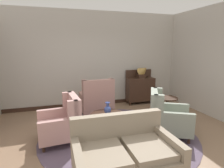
{
  "coord_description": "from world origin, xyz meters",
  "views": [
    {
      "loc": [
        -1.3,
        -3.43,
        1.96
      ],
      "look_at": [
        -0.06,
        0.58,
        1.12
      ],
      "focal_mm": 30.2,
      "sensor_mm": 36.0,
      "label": 1
    }
  ],
  "objects": [
    {
      "name": "area_rug",
      "position": [
        0.0,
        0.3,
        0.01
      ],
      "size": [
        3.47,
        3.47,
        0.01
      ],
      "primitive_type": "cylinder",
      "color": "#5B4C60",
      "rests_on": "ground"
    },
    {
      "name": "armchair_foreground_right",
      "position": [
        -0.2,
        1.58,
        0.46
      ],
      "size": [
        0.89,
        0.83,
        1.09
      ],
      "rotation": [
        0.0,
        0.0,
        3.18
      ],
      "color": "tan",
      "rests_on": "ground"
    },
    {
      "name": "coffee_table",
      "position": [
        -0.19,
        0.5,
        0.35
      ],
      "size": [
        0.81,
        0.81,
        0.44
      ],
      "color": "#382319",
      "rests_on": "ground"
    },
    {
      "name": "wall_right",
      "position": [
        2.91,
        0.8,
        1.53
      ],
      "size": [
        0.08,
        3.74,
        3.07
      ],
      "primitive_type": "cube",
      "color": "#BCB7AD",
      "rests_on": "ground"
    },
    {
      "name": "sideboard",
      "position": [
        1.52,
        2.38,
        0.51
      ],
      "size": [
        0.95,
        0.38,
        1.16
      ],
      "color": "#382319",
      "rests_on": "ground"
    },
    {
      "name": "wall_back",
      "position": [
        0.0,
        2.67,
        1.53
      ],
      "size": [
        5.99,
        0.08,
        3.07
      ],
      "primitive_type": "cube",
      "color": "#BCB7AD",
      "rests_on": "ground"
    },
    {
      "name": "armchair_far_left",
      "position": [
        -1.2,
        0.38,
        0.42
      ],
      "size": [
        0.87,
        0.87,
        0.96
      ],
      "rotation": [
        0.0,
        0.0,
        4.79
      ],
      "color": "tan",
      "rests_on": "ground"
    },
    {
      "name": "ground",
      "position": [
        0.0,
        0.0,
        0.0
      ],
      "size": [
        8.16,
        8.16,
        0.0
      ],
      "primitive_type": "plane",
      "color": "#896B51"
    },
    {
      "name": "armchair_near_window",
      "position": [
        1.0,
        -0.04,
        0.43
      ],
      "size": [
        1.13,
        1.08,
        1.01
      ],
      "rotation": [
        0.0,
        0.0,
        7.36
      ],
      "color": "gray",
      "rests_on": "ground"
    },
    {
      "name": "side_table",
      "position": [
        1.47,
        0.64,
        0.4
      ],
      "size": [
        0.52,
        0.52,
        0.66
      ],
      "color": "#382319",
      "rests_on": "ground"
    },
    {
      "name": "baseboard_back",
      "position": [
        0.0,
        2.62,
        0.06
      ],
      "size": [
        5.83,
        0.03,
        0.12
      ],
      "primitive_type": "cube",
      "color": "#382319",
      "rests_on": "ground"
    },
    {
      "name": "porcelain_vase",
      "position": [
        -0.2,
        0.47,
        0.56
      ],
      "size": [
        0.16,
        0.16,
        0.3
      ],
      "color": "#384C93",
      "rests_on": "coffee_table"
    },
    {
      "name": "gramophone",
      "position": [
        1.57,
        2.29,
        1.14
      ],
      "size": [
        0.47,
        0.52,
        0.51
      ],
      "color": "#382319",
      "rests_on": "sideboard"
    },
    {
      "name": "settee",
      "position": [
        -0.39,
        -1.1,
        0.4
      ],
      "size": [
        1.49,
        0.93,
        0.92
      ],
      "rotation": [
        0.0,
        0.0,
        -0.01
      ],
      "color": "gray",
      "rests_on": "ground"
    }
  ]
}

